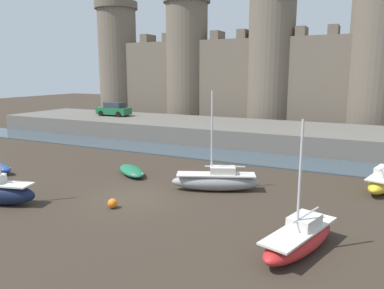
# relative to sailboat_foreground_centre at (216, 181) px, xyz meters

# --- Properties ---
(ground_plane) EXTENTS (160.00, 160.00, 0.00)m
(ground_plane) POSITION_rel_sailboat_foreground_centre_xyz_m (-3.75, -3.33, -0.60)
(ground_plane) COLOR #382D23
(water_channel) EXTENTS (80.00, 4.50, 0.10)m
(water_channel) POSITION_rel_sailboat_foreground_centre_xyz_m (-3.75, 8.94, -0.55)
(water_channel) COLOR #3D4C56
(water_channel) RESTS_ON ground
(quay_road) EXTENTS (57.61, 10.00, 1.76)m
(quay_road) POSITION_rel_sailboat_foreground_centre_xyz_m (-3.75, 16.19, 0.27)
(quay_road) COLOR #666059
(quay_road) RESTS_ON ground
(castle) EXTENTS (51.77, 6.15, 19.83)m
(castle) POSITION_rel_sailboat_foreground_centre_xyz_m (-3.75, 26.06, 6.88)
(castle) COLOR #706354
(castle) RESTS_ON ground
(sailboat_foreground_centre) EXTENTS (5.31, 3.20, 5.88)m
(sailboat_foreground_centre) POSITION_rel_sailboat_foreground_centre_xyz_m (0.00, 0.00, 0.00)
(sailboat_foreground_centre) COLOR gray
(sailboat_foreground_centre) RESTS_ON ground
(rowboat_near_channel_left) EXTENTS (3.46, 3.07, 0.56)m
(rowboat_near_channel_left) POSITION_rel_sailboat_foreground_centre_xyz_m (-6.52, 0.64, -0.31)
(rowboat_near_channel_left) COLOR #1E6B47
(rowboat_near_channel_left) RESTS_ON ground
(sailboat_midflat_centre) EXTENTS (2.73, 5.06, 5.23)m
(sailboat_midflat_centre) POSITION_rel_sailboat_foreground_centre_xyz_m (5.87, -5.68, -0.05)
(sailboat_midflat_centre) COLOR red
(sailboat_midflat_centre) RESTS_ON ground
(mooring_buoy_off_centre) EXTENTS (0.36, 0.36, 0.36)m
(mooring_buoy_off_centre) POSITION_rel_sailboat_foreground_centre_xyz_m (-1.54, 4.45, -0.42)
(mooring_buoy_off_centre) COLOR orange
(mooring_buoy_off_centre) RESTS_ON ground
(mooring_buoy_mid_mud) EXTENTS (0.51, 0.51, 0.51)m
(mooring_buoy_mid_mud) POSITION_rel_sailboat_foreground_centre_xyz_m (-3.67, -5.10, -0.35)
(mooring_buoy_mid_mud) COLOR orange
(mooring_buoy_mid_mud) RESTS_ON ground
(car_quay_east) EXTENTS (4.13, 1.95, 1.62)m
(car_quay_east) POSITION_rel_sailboat_foreground_centre_xyz_m (-20.13, 16.43, 1.93)
(car_quay_east) COLOR #1E6638
(car_quay_east) RESTS_ON quay_road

